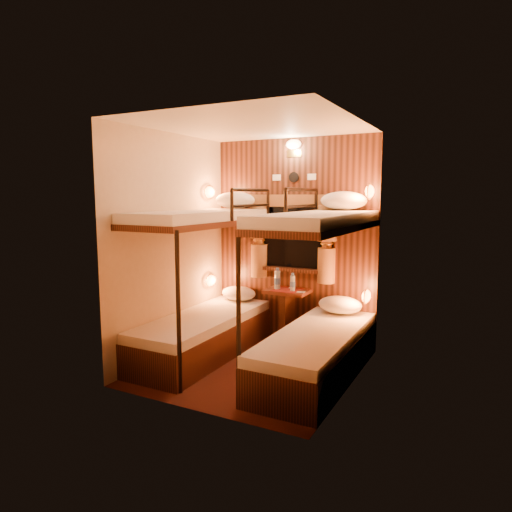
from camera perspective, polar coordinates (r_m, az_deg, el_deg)
The scene contains 22 objects.
floor at distance 4.79m, azimuth -0.33°, elevation -13.75°, with size 2.10×2.10×0.00m, color #3A130F.
ceiling at distance 4.51m, azimuth -0.35°, elevation 16.00°, with size 2.10×2.10×0.00m, color silver.
wall_back at distance 5.44m, azimuth 4.81°, elevation 1.85°, with size 2.40×2.40×0.00m, color #C6B293.
wall_front at distance 3.60m, azimuth -8.11°, elevation -1.13°, with size 2.40×2.40×0.00m, color #C6B293.
wall_left at distance 5.03m, azimuth -10.48°, elevation 1.29°, with size 2.40×2.40×0.00m, color #C6B293.
wall_right at distance 4.13m, azimuth 12.06°, elevation -0.12°, with size 2.40×2.40×0.00m, color #C6B293.
back_panel at distance 5.42m, azimuth 4.75°, elevation 1.84°, with size 2.00×0.03×2.40m, color black.
bunk_left at distance 4.99m, azimuth -6.60°, elevation -6.16°, with size 0.72×1.90×1.82m.
bunk_right at distance 4.42m, azimuth 7.62°, elevation -7.99°, with size 0.72×1.90×1.82m.
window at distance 5.40m, azimuth 4.62°, elevation 1.61°, with size 1.00×0.12×0.79m.
curtains at distance 5.36m, azimuth 4.49°, elevation 2.46°, with size 1.10×0.22×1.00m.
back_fixtures at distance 5.39m, azimuth 4.72°, elevation 12.94°, with size 0.54×0.09×0.48m.
reading_lamps at distance 5.11m, azimuth 3.31°, elevation 1.95°, with size 2.00×0.20×1.25m.
table at distance 5.39m, azimuth 3.89°, elevation -6.67°, with size 0.50×0.34×0.66m.
bottle_left at distance 5.34m, azimuth 2.69°, elevation -3.01°, with size 0.07×0.07×0.25m.
bottle_right at distance 5.24m, azimuth 4.60°, elevation -3.43°, with size 0.06×0.06×0.21m.
sachet_a at distance 5.21m, azimuth 5.63°, elevation -4.50°, with size 0.09×0.07×0.01m, color silver.
sachet_b at distance 5.41m, azimuth 4.53°, elevation -4.03°, with size 0.08×0.06×0.01m, color silver.
pillow_lower_left at distance 5.64m, azimuth -2.18°, elevation -4.67°, with size 0.44×0.31×0.17m, color white.
pillow_lower_right at distance 5.10m, azimuth 10.46°, elevation -6.02°, with size 0.48×0.34×0.19m, color white.
pillow_upper_left at distance 5.45m, azimuth -2.64°, elevation 6.99°, with size 0.50×0.36×0.20m, color white.
pillow_upper_right at distance 5.00m, azimuth 10.90°, elevation 6.82°, with size 0.50×0.36×0.20m, color white.
Camera 1 is at (2.07, -3.95, 1.74)m, focal length 32.00 mm.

